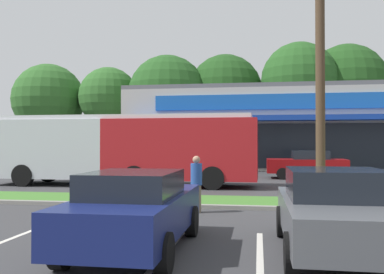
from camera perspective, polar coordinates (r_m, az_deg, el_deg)
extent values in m
cube|color=#427A2D|center=(14.22, 0.99, -8.57)|extent=(56.00, 2.20, 0.12)
cube|color=gray|center=(13.02, 0.24, -9.29)|extent=(56.00, 0.24, 0.12)
cube|color=silver|center=(7.77, -3.85, -15.53)|extent=(0.12, 4.80, 0.01)
cube|color=silver|center=(7.31, 9.11, -16.48)|extent=(0.12, 4.80, 0.01)
cube|color=#BCB7AD|center=(36.33, 14.01, 0.77)|extent=(26.48, 12.24, 5.93)
cube|color=black|center=(30.19, 15.05, -1.16)|extent=(22.25, 0.08, 3.08)
cube|color=#14389E|center=(29.58, 15.17, 2.51)|extent=(24.90, 1.40, 0.35)
cube|color=#1959AD|center=(30.28, 15.04, 4.68)|extent=(21.19, 0.16, 1.07)
cube|color=slate|center=(36.55, 13.99, 5.65)|extent=(26.48, 12.24, 0.30)
cylinder|color=#473323|center=(50.07, -18.71, -0.82)|extent=(0.44, 0.44, 3.87)
sphere|color=#2D6026|center=(50.30, -18.68, 4.78)|extent=(7.93, 7.93, 7.93)
cylinder|color=#473323|center=(46.73, -11.14, -0.43)|extent=(0.44, 0.44, 4.56)
sphere|color=#2D6026|center=(47.00, -11.13, 5.29)|extent=(6.42, 6.42, 6.42)
cylinder|color=#473323|center=(43.86, -3.32, -0.81)|extent=(0.44, 0.44, 3.96)
sphere|color=#23511E|center=(44.15, -3.32, 5.72)|extent=(8.09, 8.09, 8.09)
cylinder|color=#473323|center=(44.86, 4.49, -0.45)|extent=(0.44, 0.44, 4.52)
sphere|color=#1E4719|center=(45.19, 4.49, 6.12)|extent=(7.76, 7.76, 7.76)
cylinder|color=#473323|center=(42.98, 14.23, 0.14)|extent=(0.44, 0.44, 5.35)
sphere|color=#23511E|center=(43.42, 14.21, 7.39)|extent=(7.48, 7.48, 7.48)
cylinder|color=#473323|center=(45.74, 20.05, -0.18)|extent=(0.44, 0.44, 4.90)
sphere|color=#1E4719|center=(46.13, 20.02, 6.66)|extent=(8.11, 8.11, 8.11)
cylinder|color=#4C3826|center=(14.78, 16.79, 13.62)|extent=(0.30, 0.30, 11.31)
cube|color=#AD191E|center=(19.34, -1.39, -1.64)|extent=(6.85, 2.61, 2.70)
cube|color=silver|center=(21.40, -17.95, -1.52)|extent=(5.61, 2.60, 2.70)
cube|color=silver|center=(20.09, -9.24, 2.54)|extent=(11.94, 2.40, 0.20)
cube|color=black|center=(21.30, -8.12, -0.25)|extent=(11.43, 0.16, 1.19)
cube|color=black|center=(22.83, -24.25, -0.63)|extent=(0.08, 2.17, 1.51)
cylinder|color=black|center=(20.88, -21.73, -4.82)|extent=(1.00, 0.31, 1.00)
cylinder|color=black|center=(22.92, -18.68, -4.47)|extent=(1.00, 0.31, 1.00)
cylinder|color=black|center=(18.71, -7.70, -5.34)|extent=(1.00, 0.31, 1.00)
cylinder|color=black|center=(20.96, -5.81, -4.86)|extent=(1.00, 0.31, 1.00)
cylinder|color=black|center=(18.01, 2.79, -5.52)|extent=(1.00, 0.31, 1.00)
cylinder|color=black|center=(20.33, 3.56, -4.98)|extent=(1.00, 0.31, 1.00)
cube|color=#515459|center=(8.12, 18.97, -10.23)|extent=(1.90, 4.25, 0.65)
cube|color=black|center=(8.25, 18.69, -5.94)|extent=(1.67, 1.91, 0.53)
cylinder|color=black|center=(6.79, 13.23, -14.93)|extent=(0.22, 0.64, 0.64)
cylinder|color=black|center=(9.63, 22.96, -10.67)|extent=(0.22, 0.64, 0.64)
cylinder|color=black|center=(9.37, 12.00, -11.00)|extent=(0.22, 0.64, 0.64)
cube|color=silver|center=(28.58, -19.70, -3.47)|extent=(4.47, 1.87, 0.62)
cube|color=black|center=(28.66, -20.09, -2.37)|extent=(2.01, 1.65, 0.47)
cylinder|color=black|center=(28.76, -16.43, -4.09)|extent=(0.64, 0.22, 0.64)
cylinder|color=black|center=(27.16, -18.04, -4.27)|extent=(0.64, 0.22, 0.64)
cylinder|color=black|center=(30.05, -21.22, -3.92)|extent=(0.64, 0.22, 0.64)
cylinder|color=black|center=(28.52, -23.01, -4.08)|extent=(0.64, 0.22, 0.64)
cube|color=maroon|center=(24.54, 15.06, -3.77)|extent=(4.32, 1.83, 0.76)
cube|color=black|center=(24.54, 15.56, -2.32)|extent=(1.94, 1.61, 0.47)
cylinder|color=black|center=(23.59, 12.05, -4.83)|extent=(0.64, 0.22, 0.64)
cylinder|color=black|center=(25.32, 11.83, -4.55)|extent=(0.64, 0.22, 0.64)
cylinder|color=black|center=(23.88, 18.50, -4.75)|extent=(0.64, 0.22, 0.64)
cylinder|color=black|center=(25.60, 17.85, -4.49)|extent=(0.64, 0.22, 0.64)
cube|color=navy|center=(8.02, -7.46, -10.20)|extent=(1.73, 4.31, 0.70)
cube|color=black|center=(7.74, -7.91, -6.26)|extent=(1.52, 1.94, 0.45)
cylinder|color=black|center=(9.58, -9.96, -10.77)|extent=(0.22, 0.64, 0.64)
cylinder|color=black|center=(9.19, -0.05, -11.21)|extent=(0.22, 0.64, 0.64)
cylinder|color=black|center=(7.16, -17.11, -14.18)|extent=(0.22, 0.64, 0.64)
cylinder|color=black|center=(6.63, -3.79, -15.31)|extent=(0.22, 0.64, 0.64)
cylinder|color=#726651|center=(12.21, 0.59, -8.29)|extent=(0.28, 0.28, 0.78)
cylinder|color=#264C99|center=(12.13, 0.59, -5.01)|extent=(0.33, 0.33, 0.62)
sphere|color=tan|center=(12.11, 0.59, -3.05)|extent=(0.21, 0.21, 0.21)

